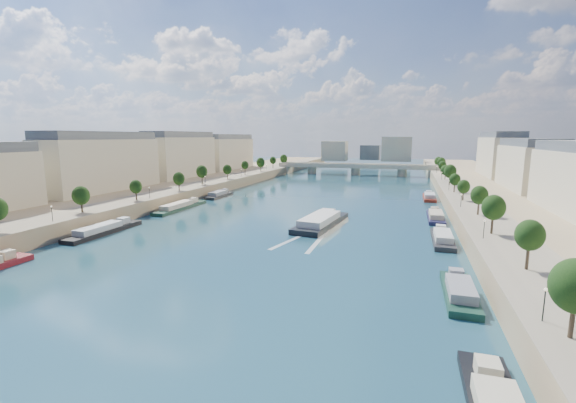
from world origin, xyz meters
The scene contains 17 objects.
ground centered at (0.00, 100.00, 0.00)m, with size 700.00×700.00×0.00m, color #0C2D36.
quay_left centered at (-72.00, 100.00, 2.50)m, with size 44.00×520.00×5.00m, color #9E8460.
quay_right centered at (72.00, 100.00, 2.50)m, with size 44.00×520.00×5.00m, color #9E8460.
pave_left centered at (-57.00, 100.00, 5.05)m, with size 14.00×520.00×0.10m, color gray.
pave_right centered at (57.00, 100.00, 5.05)m, with size 14.00×520.00×0.10m, color gray.
trees_left centered at (-55.00, 102.00, 10.48)m, with size 4.80×268.80×8.26m.
trees_right centered at (55.00, 110.00, 10.48)m, with size 4.80×268.80×8.26m.
lamps_left centered at (-52.50, 90.00, 7.78)m, with size 0.36×200.36×4.28m.
lamps_right centered at (52.50, 105.00, 7.78)m, with size 0.36×200.36×4.28m.
buildings_left centered at (-85.00, 112.00, 16.45)m, with size 16.00×226.00×23.20m.
buildings_right centered at (85.00, 112.00, 16.45)m, with size 16.00×226.00×23.20m.
skyline centered at (3.19, 319.52, 14.66)m, with size 79.00×42.00×22.00m.
bridge centered at (0.00, 230.67, 5.08)m, with size 112.00×12.00×8.15m.
tour_barge centered at (11.16, 67.90, 1.20)m, with size 12.28×31.27×4.13m.
wake centered at (11.16, 51.37, 0.02)m, with size 10.73×26.00×0.04m.
moored_barges_left centered at (-45.50, 44.28, 0.84)m, with size 5.00×148.65×3.60m.
moored_barges_right centered at (45.50, 57.07, 0.84)m, with size 5.00×163.36×3.60m.
Camera 1 is at (36.13, -45.72, 27.12)m, focal length 24.00 mm.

